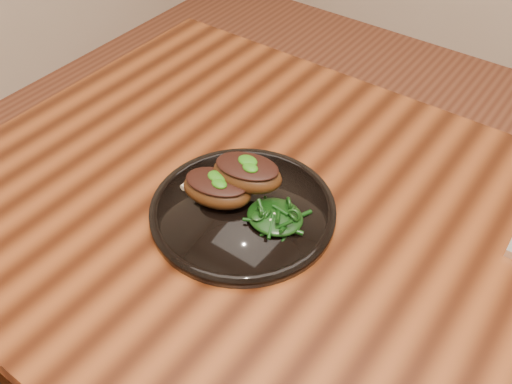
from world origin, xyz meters
TOP-DOWN VIEW (x-y plane):
  - desk at (0.00, 0.00)m, footprint 1.60×0.80m
  - plate at (-0.32, -0.03)m, footprint 0.28×0.28m
  - lamb_chop_front at (-0.36, -0.04)m, footprint 0.12×0.09m
  - lamb_chop_back at (-0.33, -0.01)m, footprint 0.12×0.09m
  - herb_smear at (-0.35, 0.03)m, footprint 0.08×0.05m
  - greens_heap at (-0.26, -0.03)m, footprint 0.08×0.08m

SIDE VIEW (x-z plane):
  - desk at x=0.00m, z-range 0.29..1.04m
  - plate at x=-0.32m, z-range 0.75..0.77m
  - herb_smear at x=-0.35m, z-range 0.77..0.77m
  - greens_heap at x=-0.26m, z-range 0.76..0.80m
  - lamb_chop_front at x=-0.36m, z-range 0.77..0.81m
  - lamb_chop_back at x=-0.33m, z-range 0.78..0.83m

